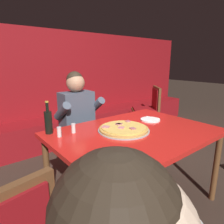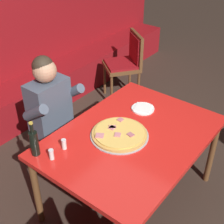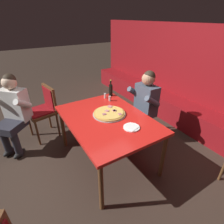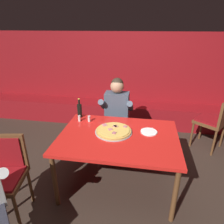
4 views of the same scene
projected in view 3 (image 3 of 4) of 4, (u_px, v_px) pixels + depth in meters
The scene contains 12 objects.
ground_plane at pixel (108, 158), 2.81m from camera, with size 24.00×24.00×0.00m, color #33261E.
booth_wall_panel at pixel (206, 79), 3.34m from camera, with size 6.80×0.16×1.90m, color maroon.
booth_bench at pixel (187, 116), 3.54m from camera, with size 6.46×0.48×0.46m, color maroon.
main_dining_table at pixel (107, 122), 2.47m from camera, with size 1.47×1.06×0.76m.
pizza at pixel (109, 113), 2.52m from camera, with size 0.48×0.48×0.05m.
plate_white_paper at pixel (132, 127), 2.22m from camera, with size 0.21×0.21×0.02m.
beer_bottle at pixel (111, 90), 3.06m from camera, with size 0.07×0.07×0.29m.
shaker_oregano at pixel (105, 96), 3.01m from camera, with size 0.04×0.04×0.09m.
shaker_parmesan at pixel (110, 99), 2.91m from camera, with size 0.04×0.04×0.09m.
diner_seated_blue_shirt at pixel (142, 105), 2.91m from camera, with size 0.53×0.53×1.27m.
dining_chair_by_booth at pixel (44, 108), 3.12m from camera, with size 0.51×0.51×0.95m.
diner_standing_companion at pixel (13, 111), 2.73m from camera, with size 0.64×0.64×1.27m.
Camera 3 is at (1.82, -1.03, 2.02)m, focal length 28.00 mm.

